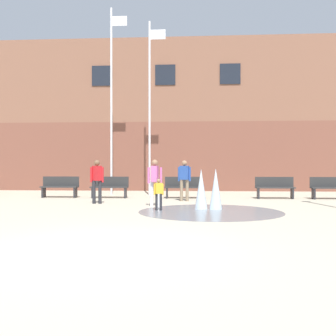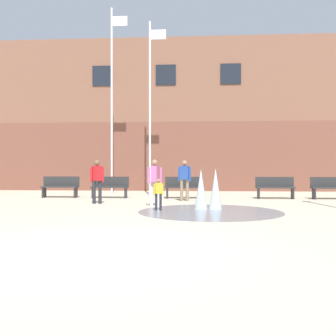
% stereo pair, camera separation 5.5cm
% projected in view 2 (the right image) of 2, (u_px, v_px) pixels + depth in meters
% --- Properties ---
extents(ground_plane, '(100.00, 100.00, 0.00)m').
position_uv_depth(ground_plane, '(99.00, 249.00, 6.53)').
color(ground_plane, '#BCB299').
extents(library_building, '(36.00, 6.05, 8.40)m').
position_uv_depth(library_building, '(169.00, 120.00, 24.36)').
color(library_building, brown).
rests_on(library_building, ground).
extents(splash_fountain, '(4.34, 4.34, 1.30)m').
position_uv_depth(splash_fountain, '(209.00, 195.00, 12.28)').
color(splash_fountain, gray).
rests_on(splash_fountain, ground).
extents(park_bench_left_of_flagpoles, '(1.60, 0.44, 0.91)m').
position_uv_depth(park_bench_left_of_flagpoles, '(60.00, 186.00, 17.03)').
color(park_bench_left_of_flagpoles, '#28282D').
rests_on(park_bench_left_of_flagpoles, ground).
extents(park_bench_under_left_flagpole, '(1.60, 0.44, 0.91)m').
position_uv_depth(park_bench_under_left_flagpole, '(110.00, 187.00, 16.82)').
color(park_bench_under_left_flagpole, '#28282D').
rests_on(park_bench_under_left_flagpole, ground).
extents(park_bench_center, '(1.60, 0.44, 0.91)m').
position_uv_depth(park_bench_center, '(184.00, 187.00, 16.62)').
color(park_bench_center, '#28282D').
rests_on(park_bench_center, ground).
extents(park_bench_under_right_flagpole, '(1.60, 0.44, 0.91)m').
position_uv_depth(park_bench_under_right_flagpole, '(275.00, 187.00, 16.43)').
color(park_bench_under_right_flagpole, '#28282D').
rests_on(park_bench_under_right_flagpole, ground).
extents(park_bench_far_right, '(1.60, 0.44, 0.91)m').
position_uv_depth(park_bench_far_right, '(331.00, 188.00, 16.18)').
color(park_bench_far_right, '#28282D').
rests_on(park_bench_far_right, ground).
extents(teen_by_trashcan, '(0.50, 0.37, 1.59)m').
position_uv_depth(teen_by_trashcan, '(97.00, 178.00, 14.29)').
color(teen_by_trashcan, '#28282D').
rests_on(teen_by_trashcan, ground).
extents(adult_watching, '(0.50, 0.28, 1.59)m').
position_uv_depth(adult_watching, '(184.00, 177.00, 15.29)').
color(adult_watching, '#89755B').
rests_on(adult_watching, ground).
extents(adult_in_red, '(0.50, 0.36, 1.59)m').
position_uv_depth(adult_in_red, '(155.00, 179.00, 13.37)').
color(adult_in_red, silver).
rests_on(adult_in_red, ground).
extents(child_in_fountain, '(0.31, 0.19, 0.99)m').
position_uv_depth(child_in_fountain, '(158.00, 192.00, 12.11)').
color(child_in_fountain, '#28282D').
rests_on(child_in_fountain, ground).
extents(flagpole_left, '(0.80, 0.10, 8.82)m').
position_uv_depth(flagpole_left, '(112.00, 96.00, 18.52)').
color(flagpole_left, silver).
rests_on(flagpole_left, ground).
extents(flagpole_right, '(0.80, 0.10, 8.15)m').
position_uv_depth(flagpole_right, '(151.00, 103.00, 18.39)').
color(flagpole_right, silver).
rests_on(flagpole_right, ground).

